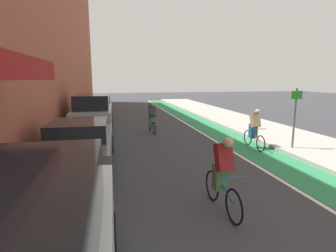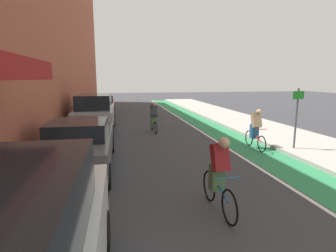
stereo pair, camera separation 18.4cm
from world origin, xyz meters
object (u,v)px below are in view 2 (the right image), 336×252
at_px(cyclist_trailing, 256,128).
at_px(street_sign_post, 297,113).
at_px(parked_sedan_red, 103,105).
at_px(cyclist_mid, 219,174).
at_px(cyclist_far, 154,117).
at_px(parked_suv_silver, 95,113).
at_px(parked_sedan_gray, 80,144).

xyz_separation_m(cyclist_trailing, street_sign_post, (1.24, -0.70, 0.66)).
relative_size(parked_sedan_red, cyclist_mid, 2.49).
bearing_deg(cyclist_trailing, street_sign_post, -29.39).
distance_m(parked_sedan_red, cyclist_mid, 16.48).
height_order(parked_sedan_red, street_sign_post, street_sign_post).
bearing_deg(street_sign_post, cyclist_far, 134.85).
bearing_deg(cyclist_trailing, cyclist_mid, -125.95).
distance_m(parked_suv_silver, cyclist_far, 2.99).
distance_m(parked_suv_silver, cyclist_trailing, 7.86).
bearing_deg(cyclist_mid, cyclist_trailing, 54.05).
distance_m(parked_sedan_gray, cyclist_far, 6.12).
bearing_deg(cyclist_trailing, parked_sedan_red, 119.05).
bearing_deg(cyclist_trailing, parked_suv_silver, 145.30).
height_order(cyclist_mid, street_sign_post, street_sign_post).
bearing_deg(cyclist_mid, street_sign_post, 40.30).
bearing_deg(cyclist_trailing, cyclist_far, 130.71).
xyz_separation_m(cyclist_trailing, cyclist_far, (-3.50, 4.07, -0.04)).
xyz_separation_m(cyclist_mid, street_sign_post, (4.55, 3.86, 0.69)).
xyz_separation_m(parked_sedan_gray, cyclist_far, (2.96, 5.36, 0.02)).
bearing_deg(cyclist_far, cyclist_trailing, -49.29).
height_order(parked_suv_silver, cyclist_far, parked_suv_silver).
distance_m(cyclist_trailing, cyclist_far, 5.37).
distance_m(parked_sedan_gray, street_sign_post, 7.76).
bearing_deg(parked_sedan_gray, parked_suv_silver, 90.00).
bearing_deg(cyclist_far, parked_sedan_gray, -118.89).
distance_m(cyclist_mid, cyclist_far, 8.63).
xyz_separation_m(cyclist_mid, cyclist_trailing, (3.30, 4.56, 0.03)).
bearing_deg(parked_sedan_red, parked_sedan_gray, -90.00).
xyz_separation_m(cyclist_far, street_sign_post, (4.74, -4.77, 0.70)).
height_order(parked_sedan_gray, parked_sedan_red, same).
distance_m(parked_sedan_red, street_sign_post, 14.55).
height_order(parked_suv_silver, parked_sedan_red, parked_suv_silver).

